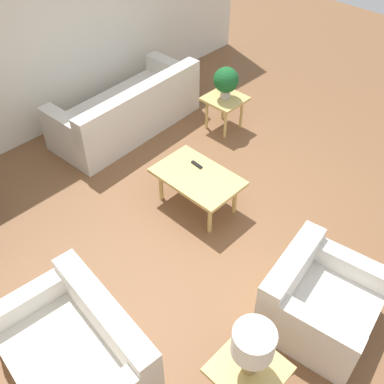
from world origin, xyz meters
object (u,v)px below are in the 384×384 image
Objects in this scene: loveseat at (78,353)px; side_table_lamp at (248,373)px; armchair at (318,302)px; side_table_plant at (225,102)px; table_lamp at (253,345)px; sofa at (128,111)px; potted_plant at (226,81)px; coffee_table at (197,179)px.

loveseat is 1.39m from side_table_lamp.
side_table_plant is at bearing 47.73° from armchair.
table_lamp is (-2.65, 2.80, 0.43)m from side_table_plant.
sofa is 4.26× the size of side_table_plant.
loveseat is (-2.46, 2.61, -0.02)m from sofa.
potted_plant is 3.85m from table_lamp.
armchair is at bearing -90.72° from table_lamp.
coffee_table is 2.32m from table_lamp.
loveseat is at bearing 138.78° from armchair.
coffee_table is at bearing -36.91° from table_lamp.
sofa is 4.08m from table_lamp.
side_table_plant is 1.00× the size of side_table_lamp.
table_lamp is (-3.60, 1.84, 0.55)m from sofa.
armchair and loveseat have the same top height.
sofa is 1.36m from side_table_plant.
side_table_plant is at bearing 118.54° from loveseat.
side_table_lamp is at bearing 133.44° from side_table_plant.
armchair is at bearing 146.02° from side_table_plant.
table_lamp reaches higher than side_table_lamp.
side_table_lamp is (-2.65, 2.80, 0.00)m from side_table_plant.
potted_plant is at bearing -59.93° from coffee_table.
armchair is 1.15m from table_lamp.
loveseat reaches higher than coffee_table.
loveseat is at bearing 40.19° from sofa.
armchair is at bearing 73.95° from sofa.
side_table_plant reaches higher than coffee_table.
sofa is 4.26× the size of side_table_lamp.
potted_plant is 0.89× the size of table_lamp.
side_table_lamp is (-1.82, 1.37, 0.01)m from coffee_table.
potted_plant is (1.51, -3.57, 0.48)m from loveseat.
armchair is 1.01m from side_table_lamp.
table_lamp is at bearing 143.09° from coffee_table.
side_table_plant is 3.88m from table_lamp.
armchair is 1.87m from coffee_table.
side_table_plant is at bearing -59.93° from coffee_table.
potted_plant is (-0.00, 0.00, 0.34)m from side_table_plant.
side_table_plant is (0.83, -1.43, 0.01)m from coffee_table.
armchair is 3.24m from potted_plant.
sofa is at bearing 45.33° from side_table_plant.
side_table_lamp is (-1.14, -0.78, 0.14)m from loveseat.
side_table_lamp is at bearing 170.99° from armchair.
loveseat is at bearing 107.63° from coffee_table.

